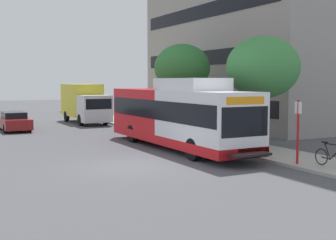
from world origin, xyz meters
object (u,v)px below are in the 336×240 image
Objects in this scene: parked_car_far_lane at (14,121)px; box_truck_background at (85,102)px; transit_bus at (177,116)px; street_tree_near_stop at (263,68)px; street_tree_mid_block at (182,68)px; bus_stop_sign_pole at (298,127)px; bicycle_parked at (332,157)px.

parked_car_far_lane is 0.64× the size of box_truck_background.
street_tree_near_stop reaches higher than transit_bus.
street_tree_near_stop is 0.96× the size of street_tree_mid_block.
bus_stop_sign_pole is 0.58× the size of parked_car_far_lane.
street_tree_mid_block is (1.52, 14.62, 3.84)m from bicycle_parked.
transit_bus is 2.72× the size of parked_car_far_lane.
street_tree_near_stop is 1.27× the size of parked_car_far_lane.
bus_stop_sign_pole is at bearing -74.97° from transit_bus.
transit_bus is 2.07× the size of street_tree_mid_block.
box_truck_background is at bearing 102.45° from street_tree_near_stop.
bicycle_parked is at bearing -103.76° from street_tree_near_stop.
box_truck_background is (-2.50, 24.12, 1.18)m from bicycle_parked.
bicycle_parked is (2.52, -7.98, -1.14)m from transit_bus.
bus_stop_sign_pole is 5.93m from street_tree_near_stop.
bicycle_parked is 24.28m from box_truck_background.
bus_stop_sign_pole is 13.90m from street_tree_mid_block.
bus_stop_sign_pole is (1.83, -6.80, -0.05)m from transit_bus.
box_truck_background reaches higher than bicycle_parked.
box_truck_background is at bearing 89.92° from transit_bus.
bicycle_parked is 0.39× the size of parked_car_far_lane.
street_tree_mid_block is at bearing 58.63° from transit_bus.
bicycle_parked is at bearing -72.47° from transit_bus.
parked_car_far_lane is at bearing 115.76° from transit_bus.
bus_stop_sign_pole is 0.44× the size of street_tree_mid_block.
box_truck_background is (-1.80, 22.94, 0.09)m from bus_stop_sign_pole.
transit_bus is 5.10m from street_tree_near_stop.
bicycle_parked is 0.25× the size of box_truck_background.
transit_bus reaches higher than bicycle_parked.
street_tree_near_stop reaches higher than parked_car_far_lane.
parked_car_far_lane is (-8.70, 20.79, 0.10)m from bicycle_parked.
street_tree_mid_block is (2.22, 13.44, 2.76)m from bus_stop_sign_pole.
box_truck_background is at bearing 95.92° from bicycle_parked.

